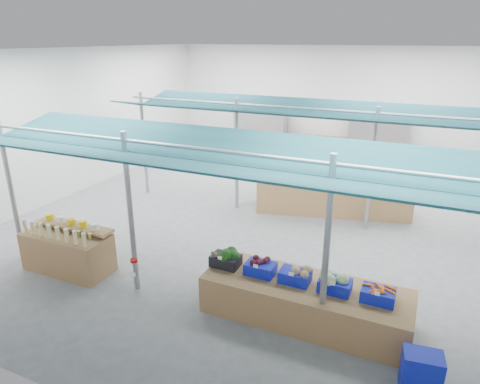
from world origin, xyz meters
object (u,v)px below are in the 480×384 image
(fruit_counter, at_px, (333,197))
(vendor_left, at_px, (302,168))
(crate_stack, at_px, (421,373))
(vendor_right, at_px, (363,175))
(veg_counter, at_px, (305,301))
(bottle_shelf, at_px, (69,250))

(fruit_counter, bearing_deg, vendor_left, 123.22)
(crate_stack, xyz_separation_m, vendor_right, (-1.87, 6.84, 0.50))
(veg_counter, bearing_deg, bottle_shelf, -175.54)
(veg_counter, relative_size, crate_stack, 5.63)
(veg_counter, distance_m, fruit_counter, 4.88)
(fruit_counter, bearing_deg, vendor_right, 47.12)
(bottle_shelf, relative_size, vendor_right, 1.12)
(bottle_shelf, distance_m, veg_counter, 4.81)
(veg_counter, height_order, fruit_counter, fruit_counter)
(fruit_counter, relative_size, vendor_left, 2.50)
(vendor_left, bearing_deg, fruit_counter, 123.22)
(fruit_counter, relative_size, vendor_right, 2.50)
(fruit_counter, height_order, crate_stack, fruit_counter)
(vendor_left, bearing_deg, crate_stack, 103.97)
(vendor_right, bearing_deg, bottle_shelf, 38.58)
(fruit_counter, xyz_separation_m, crate_stack, (2.47, -5.74, -0.13))
(veg_counter, height_order, vendor_left, vendor_left)
(crate_stack, xyz_separation_m, vendor_left, (-3.67, 6.84, 0.50))
(veg_counter, xyz_separation_m, vendor_right, (-0.03, 5.93, 0.47))
(veg_counter, xyz_separation_m, crate_stack, (1.84, -0.91, -0.03))
(bottle_shelf, xyz_separation_m, veg_counter, (4.80, 0.36, -0.10))
(bottle_shelf, bearing_deg, fruit_counter, 50.81)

